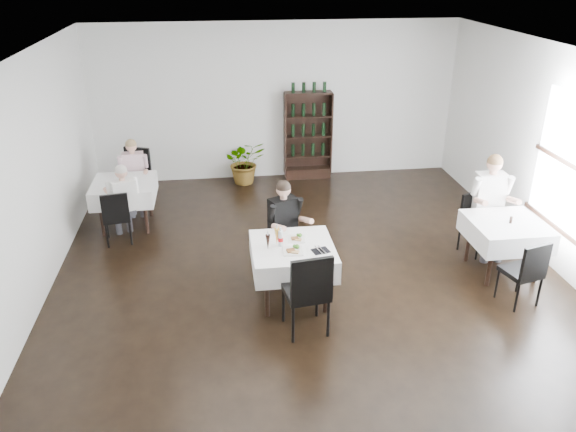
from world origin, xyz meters
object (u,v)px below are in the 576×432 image
at_px(diner_main, 286,221).
at_px(main_table, 293,256).
at_px(wine_shelf, 308,137).
at_px(potted_tree, 245,162).

bearing_deg(diner_main, main_table, -90.30).
xyz_separation_m(wine_shelf, diner_main, (-0.90, -3.63, -0.06)).
bearing_deg(wine_shelf, potted_tree, -173.88).
distance_m(wine_shelf, potted_tree, 1.33).
bearing_deg(main_table, wine_shelf, 78.22).
bearing_deg(main_table, diner_main, 89.70).
bearing_deg(diner_main, potted_tree, 95.87).
xyz_separation_m(main_table, diner_main, (0.00, 0.69, 0.16)).
distance_m(wine_shelf, main_table, 4.41).
bearing_deg(main_table, potted_tree, 94.86).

